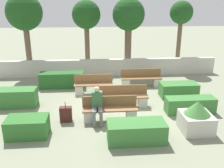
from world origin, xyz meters
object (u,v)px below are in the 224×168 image
at_px(tree_rightmost, 181,15).
at_px(bench_right_side, 94,86).
at_px(person_seated_man, 97,104).
at_px(tree_center_left, 86,16).
at_px(tree_center_right, 129,17).
at_px(bench_back, 124,99).
at_px(bench_left_side, 141,80).
at_px(suitcase, 66,114).
at_px(bench_front, 110,111).
at_px(tree_leftmost, 24,14).
at_px(planter_corner_left, 196,117).

bearing_deg(tree_rightmost, bench_right_side, -143.87).
xyz_separation_m(bench_right_side, person_seated_man, (0.10, -2.93, 0.40)).
relative_size(tree_center_left, tree_center_right, 0.97).
distance_m(person_seated_man, tree_center_right, 7.26).
bearing_deg(tree_center_left, bench_back, -75.22).
height_order(bench_right_side, person_seated_man, person_seated_man).
height_order(bench_back, tree_rightmost, tree_rightmost).
bearing_deg(bench_left_side, suitcase, -134.14).
relative_size(bench_left_side, tree_rightmost, 0.50).
bearing_deg(tree_rightmost, bench_left_side, -133.08).
xyz_separation_m(bench_front, bench_back, (0.65, 1.16, 0.00)).
height_order(bench_back, person_seated_man, person_seated_man).
bearing_deg(bench_left_side, tree_leftmost, 156.06).
relative_size(tree_leftmost, tree_center_left, 1.08).
bearing_deg(tree_leftmost, tree_center_right, 0.66).
height_order(bench_right_side, tree_rightmost, tree_rightmost).
distance_m(bench_left_side, planter_corner_left, 4.71).
bearing_deg(bench_right_side, planter_corner_left, -59.91).
relative_size(planter_corner_left, tree_center_left, 0.26).
relative_size(bench_left_side, person_seated_man, 1.54).
distance_m(bench_right_side, person_seated_man, 2.96).
bearing_deg(planter_corner_left, tree_center_left, 114.86).
height_order(planter_corner_left, tree_center_left, tree_center_left).
distance_m(bench_back, planter_corner_left, 3.10).
bearing_deg(tree_center_left, tree_leftmost, -168.90).
relative_size(suitcase, tree_center_right, 0.18).
bearing_deg(bench_left_side, tree_center_left, 128.97).
distance_m(tree_center_right, tree_rightmost, 3.22).
bearing_deg(tree_leftmost, tree_rightmost, 2.41).
height_order(bench_front, tree_center_left, tree_center_left).
height_order(bench_right_side, tree_center_left, tree_center_left).
height_order(bench_left_side, tree_center_left, tree_center_left).
xyz_separation_m(bench_back, planter_corner_left, (2.17, -2.20, 0.17)).
bearing_deg(planter_corner_left, bench_back, 134.67).
height_order(suitcase, tree_leftmost, tree_leftmost).
distance_m(bench_back, person_seated_man, 1.76).
height_order(suitcase, tree_center_left, tree_center_left).
distance_m(suitcase, tree_leftmost, 7.51).
xyz_separation_m(planter_corner_left, tree_leftmost, (-7.08, 7.33, 2.94)).
xyz_separation_m(bench_front, tree_center_right, (1.54, 6.36, 2.91)).
bearing_deg(tree_center_left, tree_center_right, -13.81).
height_order(bench_left_side, person_seated_man, person_seated_man).
relative_size(bench_front, tree_leftmost, 0.45).
xyz_separation_m(tree_leftmost, tree_center_right, (5.80, 0.07, -0.20)).
relative_size(bench_back, tree_center_left, 0.48).
distance_m(bench_left_side, tree_rightmost, 5.17).
bearing_deg(planter_corner_left, tree_leftmost, 134.02).
xyz_separation_m(bench_front, tree_rightmost, (4.75, 6.67, 2.96)).
relative_size(bench_front, suitcase, 2.62).
bearing_deg(bench_right_side, tree_rightmost, 24.63).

